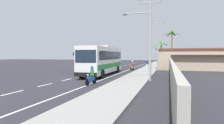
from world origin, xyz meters
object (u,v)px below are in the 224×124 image
(pedestrian_near_kerb, at_px, (151,63))
(utility_pole_nearest, at_px, (149,33))
(coach_bus_foreground, at_px, (102,60))
(utility_pole_mid, at_px, (158,41))
(motorcycle_beside_bus, at_px, (91,77))
(palm_nearest, at_px, (172,41))
(palm_second, at_px, (161,49))
(motorcycle_trailing, at_px, (132,66))
(roadside_building, at_px, (200,59))
(pedestrian_midwalk, at_px, (147,63))

(pedestrian_near_kerb, relative_size, utility_pole_nearest, 0.19)
(coach_bus_foreground, bearing_deg, utility_pole_mid, 53.77)
(motorcycle_beside_bus, height_order, pedestrian_near_kerb, pedestrian_near_kerb)
(palm_nearest, height_order, palm_second, palm_nearest)
(palm_second, bearing_deg, coach_bus_foreground, -106.90)
(pedestrian_near_kerb, distance_m, utility_pole_mid, 7.80)
(motorcycle_beside_bus, height_order, palm_nearest, palm_nearest)
(coach_bus_foreground, bearing_deg, pedestrian_near_kerb, 72.60)
(coach_bus_foreground, xyz_separation_m, motorcycle_trailing, (2.37, 8.79, -1.34))
(utility_pole_mid, bearing_deg, palm_second, 89.57)
(utility_pole_nearest, bearing_deg, roadside_building, 68.01)
(motorcycle_trailing, bearing_deg, pedestrian_near_kerb, 69.75)
(roadside_building, bearing_deg, motorcycle_trailing, -158.22)
(motorcycle_trailing, xyz_separation_m, utility_pole_nearest, (4.10, -13.27, 4.09))
(palm_nearest, relative_size, palm_second, 1.29)
(motorcycle_trailing, xyz_separation_m, palm_second, (4.35, 13.34, 3.40))
(motorcycle_trailing, bearing_deg, motorcycle_beside_bus, -91.85)
(motorcycle_trailing, relative_size, utility_pole_mid, 0.21)
(pedestrian_near_kerb, xyz_separation_m, utility_pole_nearest, (1.59, -20.09, 3.75))
(utility_pole_nearest, bearing_deg, motorcycle_beside_bus, -140.41)
(utility_pole_mid, xyz_separation_m, palm_nearest, (2.31, 5.18, 0.47))
(utility_pole_mid, height_order, palm_second, utility_pole_mid)
(pedestrian_near_kerb, height_order, palm_second, palm_second)
(pedestrian_near_kerb, relative_size, palm_nearest, 0.23)
(motorcycle_beside_bus, xyz_separation_m, palm_nearest, (7.11, 22.55, 4.67))
(motorcycle_beside_bus, distance_m, utility_pole_mid, 18.51)
(motorcycle_trailing, height_order, utility_pole_mid, utility_pole_mid)
(motorcycle_trailing, relative_size, pedestrian_midwalk, 1.23)
(motorcycle_trailing, relative_size, roadside_building, 0.13)
(motorcycle_trailing, height_order, palm_second, palm_second)
(motorcycle_beside_bus, distance_m, roadside_building, 24.69)
(roadside_building, bearing_deg, coach_bus_foreground, -135.77)
(coach_bus_foreground, height_order, pedestrian_near_kerb, coach_bus_foreground)
(pedestrian_midwalk, bearing_deg, motorcycle_beside_bus, -63.66)
(motorcycle_trailing, distance_m, utility_pole_nearest, 14.48)
(utility_pole_nearest, bearing_deg, pedestrian_midwalk, 96.75)
(motorcycle_beside_bus, height_order, palm_second, palm_second)
(pedestrian_near_kerb, bearing_deg, palm_second, 37.60)
(utility_pole_nearest, relative_size, palm_nearest, 1.21)
(motorcycle_beside_bus, bearing_deg, coach_bus_foreground, 102.32)
(coach_bus_foreground, height_order, pedestrian_midwalk, coach_bus_foreground)
(pedestrian_midwalk, distance_m, utility_pole_mid, 6.37)
(coach_bus_foreground, distance_m, roadside_building, 19.06)
(motorcycle_trailing, distance_m, roadside_building, 12.21)
(coach_bus_foreground, height_order, roadside_building, coach_bus_foreground)
(coach_bus_foreground, xyz_separation_m, palm_nearest, (8.93, 14.22, 3.32))
(utility_pole_nearest, height_order, palm_nearest, utility_pole_nearest)
(pedestrian_near_kerb, relative_size, palm_second, 0.30)
(motorcycle_beside_bus, distance_m, pedestrian_near_kerb, 24.14)
(utility_pole_mid, relative_size, palm_nearest, 1.28)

